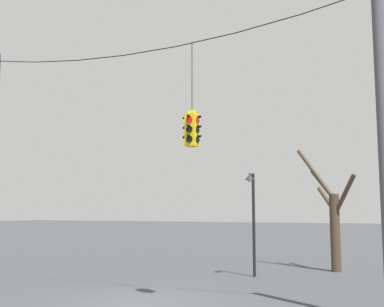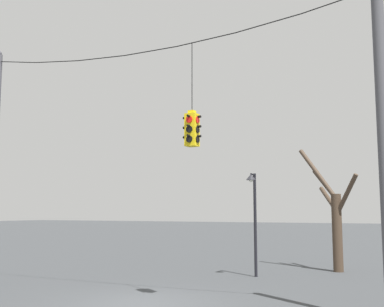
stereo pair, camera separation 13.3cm
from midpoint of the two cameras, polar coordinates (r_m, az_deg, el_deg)
ground_plane at (r=14.55m, az=-5.77°, el=-17.19°), size 200.00×200.00×0.00m
utility_pole_right at (r=12.58m, az=22.06°, el=1.37°), size 0.30×0.30×8.64m
span_wire at (r=15.48m, az=-4.76°, el=12.73°), size 13.37×0.03×0.65m
traffic_light_near_left_pole at (r=14.07m, az=0.27°, el=2.92°), size 0.58×0.58×3.12m
street_lamp at (r=19.78m, az=7.48°, el=-5.97°), size 0.40×0.70×4.17m
bare_tree at (r=22.48m, az=16.62°, el=-7.07°), size 2.95×2.33×5.58m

